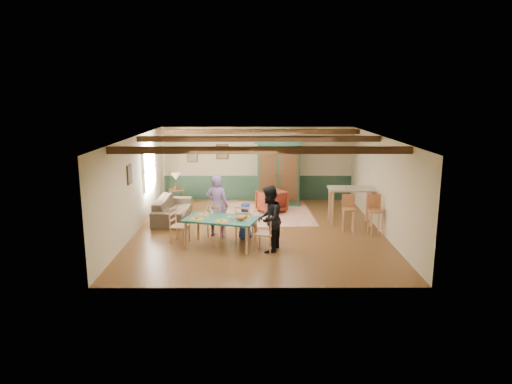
{
  "coord_description": "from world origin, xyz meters",
  "views": [
    {
      "loc": [
        -0.11,
        -12.66,
        3.86
      ],
      "look_at": [
        -0.08,
        -0.05,
        1.15
      ],
      "focal_mm": 32.0,
      "sensor_mm": 36.0,
      "label": 1
    }
  ],
  "objects_px": {
    "person_woman": "(269,219)",
    "bar_stool_left": "(348,214)",
    "dining_table": "(221,233)",
    "bar_stool_right": "(376,215)",
    "dining_chair_end_right": "(265,232)",
    "table_lamp": "(176,181)",
    "sofa": "(173,209)",
    "cat": "(241,217)",
    "person_man": "(217,206)",
    "counter_table": "(350,206)",
    "armchair": "(271,201)",
    "dining_chair_end_left": "(180,225)",
    "dining_chair_far_right": "(244,222)",
    "person_child": "(245,221)",
    "dining_chair_far_left": "(216,220)",
    "armoire": "(279,173)",
    "end_table": "(177,198)"
  },
  "relations": [
    {
      "from": "dining_chair_far_right",
      "to": "person_child",
      "type": "height_order",
      "value": "person_child"
    },
    {
      "from": "person_woman",
      "to": "table_lamp",
      "type": "distance_m",
      "value": 5.6
    },
    {
      "from": "dining_chair_end_right",
      "to": "end_table",
      "type": "relative_size",
      "value": 1.56
    },
    {
      "from": "dining_table",
      "to": "person_woman",
      "type": "relative_size",
      "value": 1.09
    },
    {
      "from": "person_child",
      "to": "end_table",
      "type": "height_order",
      "value": "person_child"
    },
    {
      "from": "bar_stool_right",
      "to": "dining_chair_end_right",
      "type": "bearing_deg",
      "value": -160.58
    },
    {
      "from": "dining_chair_end_left",
      "to": "person_woman",
      "type": "xyz_separation_m",
      "value": [
        2.33,
        -0.66,
        0.35
      ]
    },
    {
      "from": "counter_table",
      "to": "armoire",
      "type": "bearing_deg",
      "value": 129.52
    },
    {
      "from": "dining_table",
      "to": "bar_stool_left",
      "type": "relative_size",
      "value": 1.72
    },
    {
      "from": "counter_table",
      "to": "dining_chair_far_left",
      "type": "bearing_deg",
      "value": -161.56
    },
    {
      "from": "person_child",
      "to": "cat",
      "type": "height_order",
      "value": "person_child"
    },
    {
      "from": "person_woman",
      "to": "bar_stool_left",
      "type": "bearing_deg",
      "value": 141.58
    },
    {
      "from": "dining_chair_far_left",
      "to": "person_man",
      "type": "xyz_separation_m",
      "value": [
        0.02,
        0.08,
        0.39
      ]
    },
    {
      "from": "counter_table",
      "to": "person_woman",
      "type": "bearing_deg",
      "value": -135.8
    },
    {
      "from": "counter_table",
      "to": "bar_stool_left",
      "type": "relative_size",
      "value": 1.27
    },
    {
      "from": "cat",
      "to": "armchair",
      "type": "bearing_deg",
      "value": 92.08
    },
    {
      "from": "sofa",
      "to": "table_lamp",
      "type": "xyz_separation_m",
      "value": [
        -0.16,
        1.69,
        0.55
      ]
    },
    {
      "from": "dining_chair_end_left",
      "to": "armoire",
      "type": "xyz_separation_m",
      "value": [
        2.83,
        4.27,
        0.67
      ]
    },
    {
      "from": "dining_table",
      "to": "person_woman",
      "type": "height_order",
      "value": "person_woman"
    },
    {
      "from": "cat",
      "to": "sofa",
      "type": "distance_m",
      "value": 3.68
    },
    {
      "from": "armoire",
      "to": "end_table",
      "type": "xyz_separation_m",
      "value": [
        -3.59,
        -0.26,
        -0.84
      ]
    },
    {
      "from": "armoire",
      "to": "armchair",
      "type": "distance_m",
      "value": 1.35
    },
    {
      "from": "armoire",
      "to": "person_man",
      "type": "bearing_deg",
      "value": -110.6
    },
    {
      "from": "sofa",
      "to": "counter_table",
      "type": "height_order",
      "value": "counter_table"
    },
    {
      "from": "person_woman",
      "to": "counter_table",
      "type": "distance_m",
      "value": 3.55
    },
    {
      "from": "table_lamp",
      "to": "sofa",
      "type": "bearing_deg",
      "value": -84.65
    },
    {
      "from": "dining_chair_far_left",
      "to": "dining_chair_end_right",
      "type": "distance_m",
      "value": 1.72
    },
    {
      "from": "person_woman",
      "to": "cat",
      "type": "xyz_separation_m",
      "value": [
        -0.71,
        0.09,
        0.02
      ]
    },
    {
      "from": "dining_chair_end_left",
      "to": "table_lamp",
      "type": "bearing_deg",
      "value": 26.42
    },
    {
      "from": "sofa",
      "to": "table_lamp",
      "type": "bearing_deg",
      "value": 5.62
    },
    {
      "from": "armchair",
      "to": "bar_stool_right",
      "type": "bearing_deg",
      "value": 104.09
    },
    {
      "from": "cat",
      "to": "sofa",
      "type": "relative_size",
      "value": 0.15
    },
    {
      "from": "person_woman",
      "to": "person_child",
      "type": "xyz_separation_m",
      "value": [
        -0.61,
        1.01,
        -0.33
      ]
    },
    {
      "from": "person_man",
      "to": "dining_table",
      "type": "bearing_deg",
      "value": 116.57
    },
    {
      "from": "table_lamp",
      "to": "bar_stool_right",
      "type": "bearing_deg",
      "value": -28.73
    },
    {
      "from": "dining_table",
      "to": "sofa",
      "type": "distance_m",
      "value": 3.15
    },
    {
      "from": "sofa",
      "to": "person_man",
      "type": "bearing_deg",
      "value": -138.25
    },
    {
      "from": "dining_chair_end_right",
      "to": "person_man",
      "type": "bearing_deg",
      "value": -117.3
    },
    {
      "from": "armchair",
      "to": "dining_chair_end_right",
      "type": "bearing_deg",
      "value": 51.68
    },
    {
      "from": "armoire",
      "to": "bar_stool_left",
      "type": "relative_size",
      "value": 2.17
    },
    {
      "from": "dining_chair_far_right",
      "to": "person_woman",
      "type": "xyz_separation_m",
      "value": [
        0.63,
        -0.93,
        0.35
      ]
    },
    {
      "from": "person_child",
      "to": "bar_stool_left",
      "type": "height_order",
      "value": "bar_stool_left"
    },
    {
      "from": "cat",
      "to": "bar_stool_right",
      "type": "distance_m",
      "value": 3.93
    },
    {
      "from": "person_man",
      "to": "armoire",
      "type": "xyz_separation_m",
      "value": [
        1.89,
        3.7,
        0.28
      ]
    },
    {
      "from": "counter_table",
      "to": "sofa",
      "type": "bearing_deg",
      "value": 174.62
    },
    {
      "from": "person_woman",
      "to": "end_table",
      "type": "distance_m",
      "value": 5.62
    },
    {
      "from": "bar_stool_left",
      "to": "cat",
      "type": "bearing_deg",
      "value": -145.69
    },
    {
      "from": "person_man",
      "to": "bar_stool_right",
      "type": "distance_m",
      "value": 4.4
    },
    {
      "from": "dining_chair_end_left",
      "to": "dining_chair_end_right",
      "type": "bearing_deg",
      "value": -90.0
    },
    {
      "from": "person_child",
      "to": "bar_stool_right",
      "type": "xyz_separation_m",
      "value": [
        3.62,
        0.32,
        0.06
      ]
    }
  ]
}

